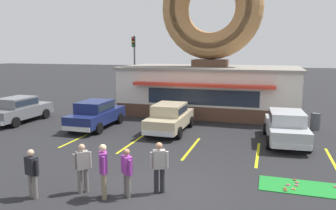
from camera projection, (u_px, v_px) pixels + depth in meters
name	position (u px, v px, depth m)	size (l,w,h in m)	color
ground_plane	(157.00, 192.00, 10.61)	(160.00, 160.00, 0.00)	#232326
donut_shop_building	(210.00, 61.00, 23.34)	(12.30, 6.75, 10.96)	brown
putting_mat	(313.00, 189.00, 10.85)	(3.46, 1.29, 0.03)	#1E842D
mini_donut_near_left	(294.00, 189.00, 10.74)	(0.13, 0.13, 0.04)	#D17F47
mini_donut_near_right	(285.00, 188.00, 10.81)	(0.13, 0.13, 0.04)	#A5724C
mini_donut_mid_left	(285.00, 190.00, 10.64)	(0.13, 0.13, 0.04)	brown
mini_donut_mid_centre	(335.00, 187.00, 10.91)	(0.13, 0.13, 0.04)	#D8667F
mini_donut_mid_right	(288.00, 185.00, 11.07)	(0.13, 0.13, 0.04)	#D8667F
mini_donut_far_centre	(294.00, 180.00, 11.51)	(0.13, 0.13, 0.04)	brown
mini_donut_far_right	(297.00, 182.00, 11.28)	(0.13, 0.13, 0.04)	#D8667F
mini_donut_extra	(297.00, 185.00, 11.04)	(0.13, 0.13, 0.04)	#D8667F
golf_ball	(292.00, 189.00, 10.76)	(0.04, 0.04, 0.04)	white
car_navy	(96.00, 113.00, 19.24)	(2.02, 4.58, 1.60)	navy
car_grey	(19.00, 109.00, 20.72)	(2.00, 4.57, 1.60)	slate
car_champagne	(170.00, 116.00, 18.28)	(2.01, 4.57, 1.60)	#BCAD89
car_silver	(286.00, 125.00, 16.11)	(2.20, 4.66, 1.60)	#B2B5BA
pedestrian_blue_sweater_man	(82.00, 166.00, 10.47)	(0.45, 0.45, 1.62)	slate
pedestrian_hooded_kid	(159.00, 165.00, 10.42)	(0.55, 0.38, 1.68)	#232328
pedestrian_leather_jacket_man	(127.00, 170.00, 10.19)	(0.46, 0.44, 1.55)	slate
pedestrian_clipboard_woman	(103.00, 168.00, 10.05)	(0.40, 0.53, 1.73)	#7F7056
pedestrian_beanie_man	(32.00, 171.00, 10.08)	(0.58, 0.33, 1.56)	slate
trash_bin	(316.00, 121.00, 18.82)	(0.57, 0.57, 0.97)	#51565B
traffic_light_pole	(134.00, 59.00, 30.16)	(0.28, 0.47, 5.80)	#595B60
parking_stripe_far_left	(79.00, 138.00, 17.08)	(0.12, 3.60, 0.01)	yellow
parking_stripe_left	(132.00, 143.00, 16.20)	(0.12, 3.60, 0.01)	yellow
parking_stripe_mid_left	(191.00, 148.00, 15.33)	(0.12, 3.60, 0.01)	yellow
parking_stripe_centre	(258.00, 154.00, 14.45)	(0.12, 3.60, 0.01)	yellow
parking_stripe_mid_right	(332.00, 161.00, 13.58)	(0.12, 3.60, 0.01)	yellow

